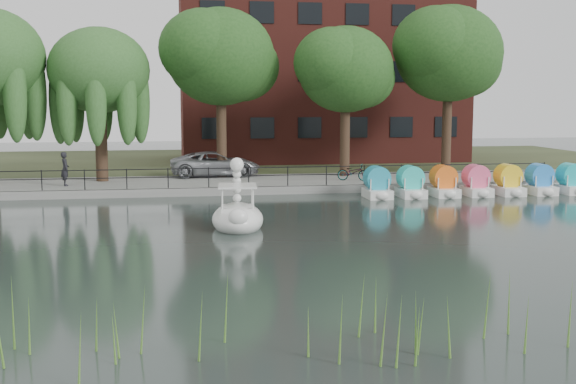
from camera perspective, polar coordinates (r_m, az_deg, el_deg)
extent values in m
plane|color=#374341|center=(23.47, 0.37, -4.42)|extent=(120.00, 120.00, 0.00)
cube|color=gray|center=(39.11, -3.56, 0.63)|extent=(40.00, 6.00, 0.40)
cube|color=gray|center=(36.20, -3.09, 0.08)|extent=(40.00, 0.25, 0.40)
cube|color=#47512D|center=(52.99, -5.08, 2.37)|extent=(60.00, 22.00, 0.36)
cylinder|color=black|center=(36.27, -3.14, 1.92)|extent=(32.00, 0.04, 0.04)
cylinder|color=black|center=(36.31, -3.13, 1.30)|extent=(32.00, 0.04, 0.04)
cylinder|color=black|center=(36.32, -3.13, 1.22)|extent=(0.05, 0.05, 1.00)
cube|color=#4C1E16|center=(53.95, 2.42, 12.24)|extent=(20.00, 10.00, 18.00)
cylinder|color=#473323|center=(39.89, -14.53, 3.57)|extent=(0.60, 0.60, 3.80)
ellipsoid|color=#3E7435|center=(39.84, -14.72, 9.30)|extent=(5.32, 5.32, 4.52)
cylinder|color=#473323|center=(40.81, -5.27, 4.35)|extent=(0.60, 0.60, 4.50)
ellipsoid|color=#326024|center=(40.81, -5.35, 10.60)|extent=(6.00, 6.00, 5.10)
cylinder|color=#473323|center=(41.41, 4.51, 4.09)|extent=(0.60, 0.60, 4.05)
ellipsoid|color=#326024|center=(41.37, 4.57, 9.63)|extent=(5.40, 5.40, 4.59)
cylinder|color=#473323|center=(44.33, 12.42, 4.59)|extent=(0.60, 0.60, 4.72)
ellipsoid|color=#326024|center=(44.36, 12.59, 10.63)|extent=(6.30, 6.30, 5.36)
imported|color=gray|center=(41.27, -5.77, 2.37)|extent=(2.92, 5.94, 1.62)
imported|color=gray|center=(39.08, 5.17, 1.64)|extent=(1.24, 1.82, 1.00)
imported|color=black|center=(38.24, -17.21, 1.94)|extent=(0.64, 0.81, 1.98)
ellipsoid|color=white|center=(26.94, -4.00, -2.17)|extent=(2.14, 3.16, 0.67)
cube|color=white|center=(26.78, -4.00, -1.50)|extent=(1.33, 1.44, 0.34)
cube|color=white|center=(26.71, -4.02, 0.49)|extent=(1.51, 1.62, 0.07)
ellipsoid|color=white|center=(25.63, -3.96, -2.03)|extent=(0.75, 0.60, 0.63)
sphere|color=white|center=(27.69, -4.06, 2.18)|extent=(0.54, 0.54, 0.54)
cone|color=black|center=(28.05, -4.07, 2.18)|extent=(0.25, 0.31, 0.22)
cylinder|color=yellow|center=(27.89, -4.07, 2.17)|extent=(0.30, 0.13, 0.29)
cube|color=white|center=(35.30, 7.06, -0.12)|extent=(1.15, 1.70, 0.44)
cylinder|color=#249AB7|center=(35.31, 7.04, 1.08)|extent=(0.90, 1.20, 0.90)
cube|color=white|center=(35.82, 9.68, -0.06)|extent=(1.15, 1.70, 0.44)
cylinder|color=#2CCEC1|center=(35.83, 9.65, 1.12)|extent=(0.90, 1.20, 0.90)
cube|color=white|center=(36.40, 12.21, 0.00)|extent=(1.15, 1.70, 0.44)
cylinder|color=orange|center=(36.41, 12.18, 1.16)|extent=(0.90, 1.20, 0.90)
cube|color=white|center=(37.06, 14.65, 0.05)|extent=(1.15, 1.70, 0.44)
cylinder|color=#F85986|center=(37.07, 14.63, 1.19)|extent=(0.90, 1.20, 0.90)
cube|color=white|center=(37.78, 17.01, 0.10)|extent=(1.15, 1.70, 0.44)
cylinder|color=yellow|center=(37.78, 16.99, 1.22)|extent=(0.90, 1.20, 0.90)
cube|color=white|center=(38.56, 19.28, 0.16)|extent=(1.15, 1.70, 0.44)
cylinder|color=#2B87E7|center=(38.57, 19.25, 1.25)|extent=(0.90, 1.20, 0.90)
cube|color=white|center=(39.40, 21.45, 0.20)|extent=(1.15, 1.70, 0.44)
cylinder|color=#1BBEC6|center=(39.40, 21.43, 1.27)|extent=(0.90, 1.20, 0.90)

